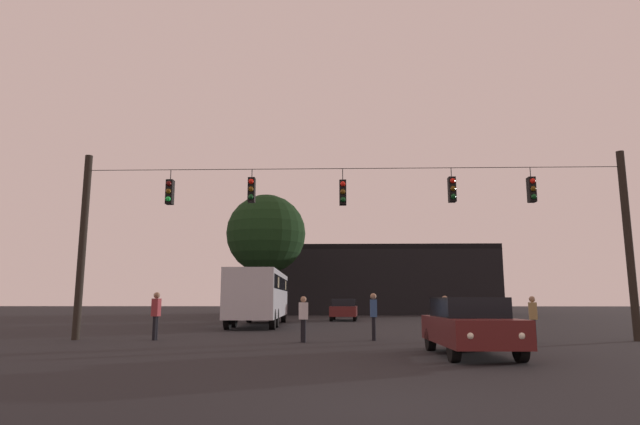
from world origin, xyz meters
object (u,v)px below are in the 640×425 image
Objects in this scene: tree_left_silhouette at (266,234)px; pedestrian_crossing_center at (156,313)px; car_near_right at (470,325)px; car_far_left at (344,309)px; pedestrian_crossing_left at (303,316)px; pedestrian_trailing at (374,314)px; city_bus at (260,292)px; pedestrian_crossing_right at (445,316)px; pedestrian_near_bus at (533,316)px.

pedestrian_crossing_center is at bearing -92.57° from tree_left_silhouette.
car_near_right and car_far_left have the same top height.
pedestrian_trailing is (2.52, 0.88, 0.07)m from pedestrian_crossing_left.
pedestrian_crossing_left is at bearing -8.32° from pedestrian_crossing_center.
tree_left_silhouette is (-1.25, 11.62, 4.85)m from city_bus.
tree_left_silhouette is (-9.16, 27.63, 5.92)m from car_near_right.
pedestrian_crossing_right is at bearing -53.89° from city_bus.
car_far_left is 19.11m from pedestrian_crossing_left.
pedestrian_crossing_right is (0.34, 4.71, 0.10)m from car_near_right.
tree_left_silhouette is at bearing 107.27° from pedestrian_trailing.
pedestrian_crossing_left is 0.16× the size of tree_left_silhouette.
tree_left_silhouette is (-12.46, 23.26, 5.83)m from pedestrian_near_bus.
tree_left_silhouette is at bearing 118.18° from pedestrian_near_bus.
city_bus is 2.54× the size of car_near_right.
car_near_right is at bearing -67.15° from pedestrian_trailing.
pedestrian_near_bus is 5.53m from pedestrian_trailing.
tree_left_silhouette reaches higher than pedestrian_crossing_right.
pedestrian_trailing reaches higher than pedestrian_near_bus.
pedestrian_near_bus is (11.21, -11.64, -0.98)m from city_bus.
tree_left_silhouette reaches higher than pedestrian_near_bus.
tree_left_silhouette is (-6.20, 4.33, 5.92)m from car_far_left.
city_bus is at bearing 126.11° from pedestrian_crossing_right.
pedestrian_near_bus is (13.47, -0.70, -0.10)m from pedestrian_crossing_center.
city_bus reaches higher than pedestrian_crossing_center.
pedestrian_near_bus is (6.26, -18.93, 0.09)m from car_far_left.
pedestrian_near_bus is 0.16× the size of tree_left_silhouette.
city_bus reaches higher than pedestrian_crossing_right.
car_near_right is 11.37m from pedestrian_crossing_center.
city_bus is 12.65m from tree_left_silhouette.
tree_left_silhouette is (1.01, 22.56, 5.73)m from pedestrian_crossing_center.
pedestrian_near_bus is 0.93× the size of pedestrian_trailing.
car_near_right is at bearing -82.76° from car_far_left.
pedestrian_crossing_right is (5.03, 0.44, 0.01)m from pedestrian_crossing_left.
pedestrian_trailing is (-5.47, 0.78, 0.07)m from pedestrian_near_bus.
pedestrian_crossing_right is 1.01× the size of pedestrian_near_bus.
car_far_left is at bearing 100.06° from pedestrian_crossing_right.
car_far_left is 18.89m from pedestrian_crossing_right.
car_far_left is at bearing 92.49° from pedestrian_trailing.
car_near_right is 0.44× the size of tree_left_silhouette.
car_near_right is at bearing -26.52° from pedestrian_crossing_center.
city_bus is at bearing 78.31° from pedestrian_crossing_center.
pedestrian_trailing is at bearing -87.51° from car_far_left.
pedestrian_crossing_center reaches higher than car_near_right.
pedestrian_crossing_right is at bearing -67.49° from tree_left_silhouette.
pedestrian_near_bus is at bearing 0.72° from pedestrian_crossing_left.
pedestrian_crossing_center reaches higher than pedestrian_trailing.
city_bus reaches higher than car_far_left.
city_bus is 12.21m from pedestrian_crossing_left.
car_far_left is 2.77× the size of pedestrian_crossing_right.
pedestrian_crossing_left is at bearing -175.05° from pedestrian_crossing_right.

